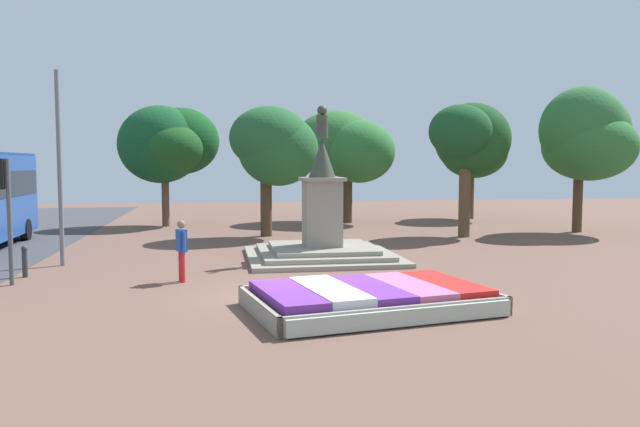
% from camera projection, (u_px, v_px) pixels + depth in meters
% --- Properties ---
extents(ground_plane, '(73.39, 73.39, 0.00)m').
position_uv_depth(ground_plane, '(288.00, 295.00, 15.24)').
color(ground_plane, brown).
extents(flower_planter, '(5.68, 4.20, 0.57)m').
position_uv_depth(flower_planter, '(369.00, 299.00, 13.67)').
color(flower_planter, '#38281C').
rests_on(flower_planter, ground_plane).
extents(statue_monument, '(5.00, 5.00, 5.14)m').
position_uv_depth(statue_monument, '(322.00, 232.00, 21.00)').
color(statue_monument, gray).
rests_on(statue_monument, ground_plane).
extents(traffic_light_mid_block, '(0.41, 0.30, 3.34)m').
position_uv_depth(traffic_light_mid_block, '(4.00, 197.00, 16.27)').
color(traffic_light_mid_block, '#4C5156').
rests_on(traffic_light_mid_block, ground_plane).
extents(banner_pole, '(0.18, 0.57, 6.09)m').
position_uv_depth(banner_pole, '(59.00, 164.00, 19.40)').
color(banner_pole, slate).
rests_on(banner_pole, ground_plane).
extents(pedestrian_near_planter, '(0.33, 0.55, 1.68)m').
position_uv_depth(pedestrian_near_planter, '(182.00, 246.00, 16.87)').
color(pedestrian_near_planter, red).
rests_on(pedestrian_near_planter, ground_plane).
extents(kerb_bollard_north, '(0.16, 0.16, 0.90)m').
position_uv_depth(kerb_bollard_north, '(25.00, 261.00, 17.60)').
color(kerb_bollard_north, '#2D2D33').
rests_on(kerb_bollard_north, ground_plane).
extents(park_tree_far_left, '(3.72, 4.72, 5.38)m').
position_uv_depth(park_tree_far_left, '(472.00, 152.00, 35.52)').
color(park_tree_far_left, brown).
rests_on(park_tree_far_left, ground_plane).
extents(park_tree_behind_statue, '(3.92, 3.58, 5.87)m').
position_uv_depth(park_tree_behind_statue, '(469.00, 137.00, 27.15)').
color(park_tree_behind_statue, brown).
rests_on(park_tree_behind_statue, ground_plane).
extents(park_tree_far_right, '(5.24, 5.55, 6.09)m').
position_uv_depth(park_tree_far_right, '(345.00, 147.00, 33.64)').
color(park_tree_far_right, '#4C3823').
rests_on(park_tree_far_right, ground_plane).
extents(park_tree_street_side, '(5.10, 4.26, 6.13)m').
position_uv_depth(park_tree_street_side, '(170.00, 144.00, 31.79)').
color(park_tree_street_side, brown).
rests_on(park_tree_street_side, ground_plane).
extents(park_tree_mid_canopy, '(3.85, 3.56, 5.66)m').
position_uv_depth(park_tree_mid_canopy, '(274.00, 145.00, 26.86)').
color(park_tree_mid_canopy, '#4C3823').
rests_on(park_tree_mid_canopy, ground_plane).
extents(park_tree_distant, '(4.35, 4.68, 6.68)m').
position_uv_depth(park_tree_distant, '(586.00, 136.00, 28.42)').
color(park_tree_distant, '#4C3823').
rests_on(park_tree_distant, ground_plane).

